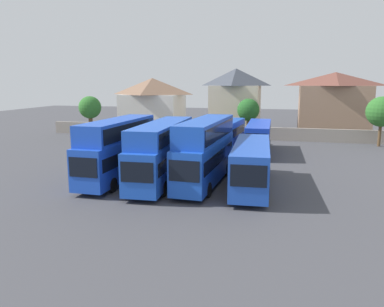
% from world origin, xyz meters
% --- Properties ---
extents(ground, '(140.00, 140.00, 0.00)m').
position_xyz_m(ground, '(0.00, 18.00, 0.00)').
color(ground, '#424247').
extents(depot_boundary_wall, '(56.00, 0.50, 1.80)m').
position_xyz_m(depot_boundary_wall, '(0.00, 25.21, 0.90)').
color(depot_boundary_wall, gray).
rests_on(depot_boundary_wall, ground).
extents(bus_1, '(2.68, 10.78, 5.04)m').
position_xyz_m(bus_1, '(-5.50, -0.24, 2.83)').
color(bus_1, blue).
rests_on(bus_1, ground).
extents(bus_2, '(3.08, 12.14, 4.84)m').
position_xyz_m(bus_2, '(-1.76, 0.08, 2.73)').
color(bus_2, blue).
rests_on(bus_2, ground).
extents(bus_3, '(2.92, 10.95, 5.16)m').
position_xyz_m(bus_3, '(1.76, 0.25, 2.90)').
color(bus_3, blue).
rests_on(bus_3, ground).
extents(bus_4, '(3.17, 10.89, 3.49)m').
position_xyz_m(bus_4, '(5.44, -0.16, 1.99)').
color(bus_4, blue).
rests_on(bus_4, ground).
extents(bus_5, '(2.73, 10.18, 3.31)m').
position_xyz_m(bus_5, '(-6.28, 15.22, 1.90)').
color(bus_5, blue).
rests_on(bus_5, ground).
extents(bus_6, '(2.72, 11.47, 3.29)m').
position_xyz_m(bus_6, '(-2.45, 14.90, 1.89)').
color(bus_6, blue).
rests_on(bus_6, ground).
extents(bus_7, '(3.35, 11.58, 3.44)m').
position_xyz_m(bus_7, '(1.00, 15.48, 1.97)').
color(bus_7, blue).
rests_on(bus_7, ground).
extents(bus_8, '(2.77, 10.82, 3.46)m').
position_xyz_m(bus_8, '(4.94, 14.86, 1.98)').
color(bus_8, blue).
rests_on(bus_8, ground).
extents(house_terrace_left, '(10.44, 8.37, 8.72)m').
position_xyz_m(house_terrace_left, '(-14.92, 34.66, 4.46)').
color(house_terrace_left, silver).
rests_on(house_terrace_left, ground).
extents(house_terrace_centre, '(8.18, 7.84, 10.22)m').
position_xyz_m(house_terrace_centre, '(-0.34, 34.56, 5.21)').
color(house_terrace_centre, beige).
rests_on(house_terrace_centre, ground).
extents(house_terrace_right, '(10.93, 6.35, 9.53)m').
position_xyz_m(house_terrace_right, '(15.01, 33.88, 4.84)').
color(house_terrace_right, '#9E7A60').
rests_on(house_terrace_right, ground).
extents(tree_left_of_lot, '(3.79, 3.79, 6.29)m').
position_xyz_m(tree_left_of_lot, '(19.49, 23.21, 4.37)').
color(tree_left_of_lot, brown).
rests_on(tree_left_of_lot, ground).
extents(tree_behind_wall, '(3.28, 3.28, 5.66)m').
position_xyz_m(tree_behind_wall, '(2.45, 27.71, 3.99)').
color(tree_behind_wall, brown).
rests_on(tree_behind_wall, ground).
extents(tree_right_of_lot, '(3.28, 3.28, 6.02)m').
position_xyz_m(tree_right_of_lot, '(-20.23, 22.21, 4.29)').
color(tree_right_of_lot, brown).
rests_on(tree_right_of_lot, ground).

